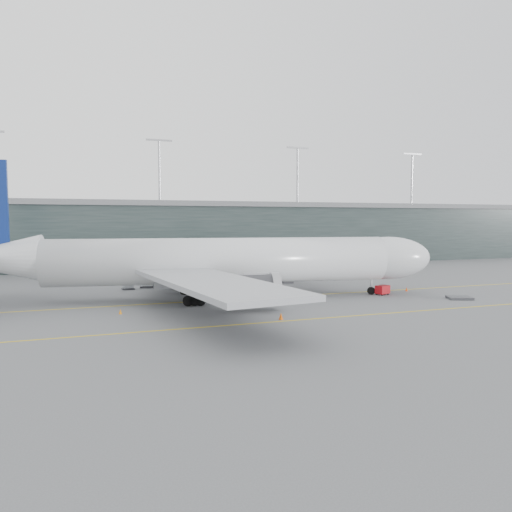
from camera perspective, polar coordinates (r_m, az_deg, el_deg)
name	(u,v)px	position (r m, az deg, el deg)	size (l,w,h in m)	color
ground	(181,298)	(70.95, -8.57, -4.72)	(320.00, 320.00, 0.00)	#55555A
taxiline_a	(187,302)	(67.09, -7.88, -5.22)	(160.00, 0.25, 0.02)	gold
taxiline_b	(220,326)	(51.82, -4.11, -7.97)	(160.00, 0.25, 0.02)	gold
taxiline_lead_main	(186,280)	(91.36, -8.00, -2.73)	(0.25, 60.00, 0.02)	gold
terminal	(134,233)	(127.53, -13.81, 2.55)	(240.00, 36.00, 29.00)	#1D2828
main_aircraft	(217,262)	(68.41, -4.43, -0.67)	(65.42, 60.85, 18.37)	silver
jet_bridge	(256,250)	(98.80, -0.02, 0.65)	(6.07, 43.58, 6.50)	#2B2A2F
gse_cart	(383,290)	(75.01, 14.26, -3.74)	(2.33, 1.90, 1.37)	#A10B12
baggage_dolly	(460,298)	(74.36, 22.24, -4.43)	(3.14, 2.51, 0.31)	#353539
uld_a	(128,284)	(80.64, -14.42, -3.12)	(1.97, 1.64, 1.67)	#313236
uld_b	(147,281)	(82.15, -12.32, -2.85)	(2.52, 2.23, 1.95)	#313236
uld_c	(168,283)	(80.69, -10.03, -3.07)	(1.86, 1.54, 1.60)	#313236
cone_nose	(406,289)	(79.78, 16.82, -3.65)	(0.39, 0.39, 0.62)	#F4460D
cone_wing_stbd	(281,316)	(54.88, 2.87, -6.88)	(0.48, 0.48, 0.77)	#DC560C
cone_wing_port	(226,283)	(83.37, -3.49, -3.12)	(0.45, 0.45, 0.72)	orange
cone_tail	(120,311)	(60.06, -15.25, -6.14)	(0.39, 0.39, 0.62)	orange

